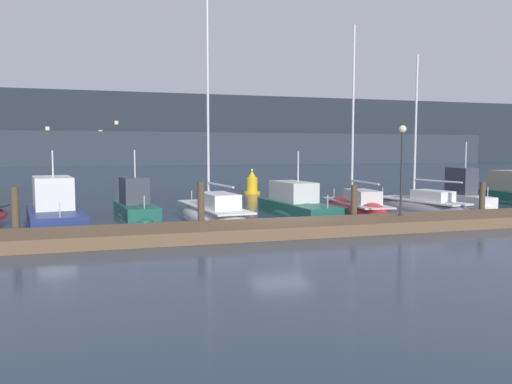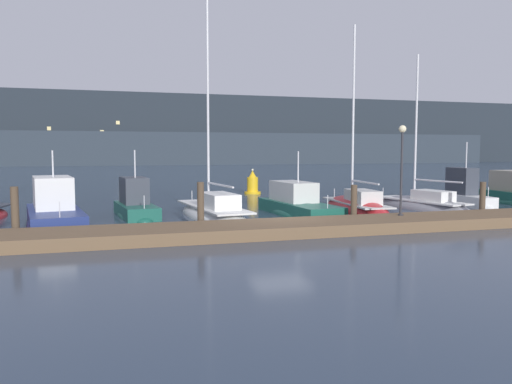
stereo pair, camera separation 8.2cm
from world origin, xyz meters
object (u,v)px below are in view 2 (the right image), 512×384
channel_buoy (253,185)px  motorboat_berth_3 (55,217)px  sailboat_berth_7 (356,209)px  motorboat_berth_9 (465,199)px  dock_lamppost (402,155)px  sailboat_berth_8 (422,207)px  motorboat_berth_6 (298,210)px  motorboat_berth_4 (136,209)px  sailboat_berth_5 (213,215)px

channel_buoy → motorboat_berth_3: bearing=-135.4°
sailboat_berth_7 → motorboat_berth_9: sailboat_berth_7 is taller
channel_buoy → dock_lamppost: (1.79, -17.10, 2.37)m
channel_buoy → sailboat_berth_8: bearing=-61.6°
motorboat_berth_6 → sailboat_berth_8: (7.59, 0.45, -0.13)m
sailboat_berth_7 → dock_lamppost: (-0.67, -5.30, 2.95)m
motorboat_berth_4 → sailboat_berth_7: size_ratio=0.47×
motorboat_berth_6 → motorboat_berth_9: bearing=6.0°
motorboat_berth_3 → motorboat_berth_9: motorboat_berth_9 is taller
sailboat_berth_7 → sailboat_berth_5: bearing=-176.0°
motorboat_berth_3 → motorboat_berth_6: 11.55m
motorboat_berth_4 → sailboat_berth_7: 11.61m
sailboat_berth_7 → sailboat_berth_8: size_ratio=1.16×
motorboat_berth_3 → motorboat_berth_6: size_ratio=1.03×
sailboat_berth_7 → channel_buoy: bearing=101.8°
motorboat_berth_4 → motorboat_berth_9: motorboat_berth_9 is taller
channel_buoy → motorboat_berth_6: bearing=-95.2°
motorboat_berth_3 → sailboat_berth_8: 19.15m
motorboat_berth_4 → dock_lamppost: size_ratio=1.31×
motorboat_berth_3 → channel_buoy: bearing=44.6°
sailboat_berth_7 → channel_buoy: sailboat_berth_7 is taller
motorboat_berth_4 → channel_buoy: 14.03m
motorboat_berth_6 → motorboat_berth_9: (11.00, 1.16, 0.18)m
motorboat_berth_6 → sailboat_berth_8: bearing=3.4°
sailboat_berth_5 → channel_buoy: bearing=65.9°
sailboat_berth_5 → motorboat_berth_9: 15.43m
motorboat_berth_3 → dock_lamppost: bearing=-17.7°
motorboat_berth_3 → motorboat_berth_4: bearing=26.9°
motorboat_berth_3 → motorboat_berth_9: 22.58m
sailboat_berth_5 → motorboat_berth_6: sailboat_berth_5 is taller
motorboat_berth_4 → sailboat_berth_8: bearing=-4.7°
motorboat_berth_3 → dock_lamppost: 15.43m
sailboat_berth_7 → motorboat_berth_9: (7.41, 0.57, 0.31)m
sailboat_berth_5 → dock_lamppost: size_ratio=3.14×
sailboat_berth_8 → sailboat_berth_7: bearing=178.1°
motorboat_berth_6 → dock_lamppost: 6.22m
sailboat_berth_5 → motorboat_berth_9: bearing=4.2°
sailboat_berth_7 → dock_lamppost: size_ratio=2.77×
dock_lamppost → sailboat_berth_5: bearing=147.0°
sailboat_berth_7 → dock_lamppost: 6.10m
sailboat_berth_7 → channel_buoy: (-2.46, 11.81, 0.58)m
sailboat_berth_5 → dock_lamppost: 9.19m
motorboat_berth_4 → motorboat_berth_6: size_ratio=0.74×
motorboat_berth_4 → sailboat_berth_5: size_ratio=0.42×
motorboat_berth_6 → motorboat_berth_3: bearing=-179.5°
channel_buoy → motorboat_berth_4: bearing=-130.4°
motorboat_berth_6 → dock_lamppost: dock_lamppost is taller
sailboat_berth_5 → motorboat_berth_9: sailboat_berth_5 is taller
sailboat_berth_5 → channel_buoy: size_ratio=6.49×
motorboat_berth_4 → channel_buoy: size_ratio=2.71×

